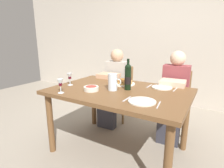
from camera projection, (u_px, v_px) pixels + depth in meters
ground_plane at (118, 150)px, 2.16m from camera, size 8.00×8.00×0.00m
back_wall at (169, 34)px, 3.52m from camera, size 8.00×0.10×2.80m
dining_table at (119, 98)px, 2.00m from camera, size 1.50×1.00×0.76m
wine_bottle at (128, 77)px, 1.94m from camera, size 0.07×0.07×0.34m
water_pitcher at (113, 83)px, 1.94m from camera, size 0.15×0.10×0.18m
baked_tart at (123, 82)px, 2.21m from camera, size 0.29×0.29×0.06m
salad_bowl at (91, 88)px, 1.93m from camera, size 0.16×0.16×0.06m
wine_glass_left_diner at (60, 83)px, 1.83m from camera, size 0.06×0.06×0.15m
wine_glass_right_diner at (70, 77)px, 2.15m from camera, size 0.07×0.07×0.15m
dinner_plate_left_setting at (142, 101)px, 1.58m from camera, size 0.25×0.25×0.01m
dinner_plate_right_setting at (162, 87)px, 2.04m from camera, size 0.23×0.23×0.01m
fork_left_setting at (127, 99)px, 1.66m from camera, size 0.02×0.16×0.00m
knife_left_setting at (159, 105)px, 1.51m from camera, size 0.03×0.18×0.00m
knife_right_setting at (175, 90)px, 1.97m from camera, size 0.02×0.18×0.00m
spoon_right_setting at (149, 86)px, 2.12m from camera, size 0.02×0.16×0.00m
chair_left at (120, 89)px, 3.00m from camera, size 0.42×0.42×0.87m
diner_left at (114, 85)px, 2.77m from camera, size 0.35×0.52×1.16m
chair_right at (176, 97)px, 2.58m from camera, size 0.43×0.43×0.87m
diner_right at (174, 93)px, 2.35m from camera, size 0.35×0.52×1.16m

